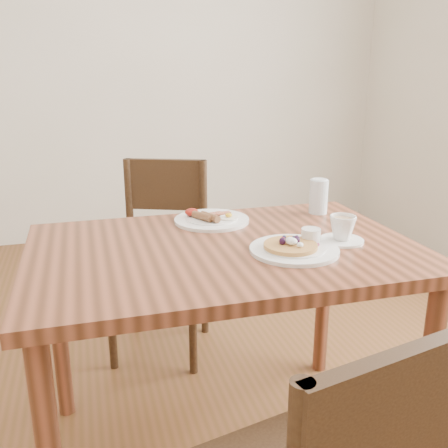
{
  "coord_description": "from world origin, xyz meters",
  "views": [
    {
      "loc": [
        -0.41,
        -1.41,
        1.27
      ],
      "look_at": [
        0.0,
        0.0,
        0.82
      ],
      "focal_mm": 40.0,
      "sensor_mm": 36.0,
      "label": 1
    }
  ],
  "objects_px": {
    "pancake_plate": "(295,247)",
    "breakfast_plate": "(211,219)",
    "teacup_saucer": "(342,230)",
    "dining_table": "(224,275)",
    "water_glass": "(319,197)",
    "chair_far": "(162,248)"
  },
  "relations": [
    {
      "from": "pancake_plate",
      "to": "breakfast_plate",
      "type": "xyz_separation_m",
      "value": [
        -0.17,
        0.37,
        -0.0
      ]
    },
    {
      "from": "pancake_plate",
      "to": "teacup_saucer",
      "type": "distance_m",
      "value": 0.19
    },
    {
      "from": "dining_table",
      "to": "teacup_saucer",
      "type": "xyz_separation_m",
      "value": [
        0.37,
        -0.07,
        0.14
      ]
    },
    {
      "from": "dining_table",
      "to": "water_glass",
      "type": "height_order",
      "value": "water_glass"
    },
    {
      "from": "chair_far",
      "to": "teacup_saucer",
      "type": "bearing_deg",
      "value": 141.21
    },
    {
      "from": "dining_table",
      "to": "breakfast_plate",
      "type": "relative_size",
      "value": 4.44
    },
    {
      "from": "chair_far",
      "to": "teacup_saucer",
      "type": "relative_size",
      "value": 6.29
    },
    {
      "from": "teacup_saucer",
      "to": "pancake_plate",
      "type": "bearing_deg",
      "value": -166.76
    },
    {
      "from": "pancake_plate",
      "to": "water_glass",
      "type": "distance_m",
      "value": 0.45
    },
    {
      "from": "chair_far",
      "to": "breakfast_plate",
      "type": "bearing_deg",
      "value": 124.59
    },
    {
      "from": "water_glass",
      "to": "teacup_saucer",
      "type": "bearing_deg",
      "value": -103.34
    },
    {
      "from": "teacup_saucer",
      "to": "breakfast_plate",
      "type": "bearing_deg",
      "value": 136.73
    },
    {
      "from": "dining_table",
      "to": "chair_far",
      "type": "bearing_deg",
      "value": 96.52
    },
    {
      "from": "dining_table",
      "to": "breakfast_plate",
      "type": "height_order",
      "value": "breakfast_plate"
    },
    {
      "from": "pancake_plate",
      "to": "teacup_saucer",
      "type": "height_order",
      "value": "teacup_saucer"
    },
    {
      "from": "pancake_plate",
      "to": "water_glass",
      "type": "xyz_separation_m",
      "value": [
        0.26,
        0.37,
        0.05
      ]
    },
    {
      "from": "breakfast_plate",
      "to": "teacup_saucer",
      "type": "xyz_separation_m",
      "value": [
        0.35,
        -0.33,
        0.03
      ]
    },
    {
      "from": "breakfast_plate",
      "to": "water_glass",
      "type": "xyz_separation_m",
      "value": [
        0.43,
        0.0,
        0.05
      ]
    },
    {
      "from": "dining_table",
      "to": "teacup_saucer",
      "type": "bearing_deg",
      "value": -10.37
    },
    {
      "from": "pancake_plate",
      "to": "water_glass",
      "type": "height_order",
      "value": "water_glass"
    },
    {
      "from": "teacup_saucer",
      "to": "water_glass",
      "type": "relative_size",
      "value": 1.08
    },
    {
      "from": "teacup_saucer",
      "to": "water_glass",
      "type": "xyz_separation_m",
      "value": [
        0.08,
        0.33,
        0.03
      ]
    }
  ]
}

